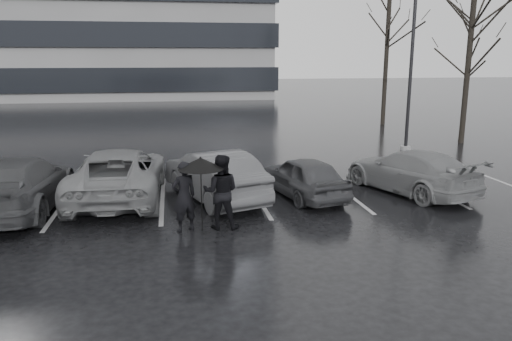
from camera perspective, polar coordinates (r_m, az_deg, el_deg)
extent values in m
plane|color=black|center=(12.77, -0.85, -5.87)|extent=(160.00, 160.00, 0.00)
imported|color=black|center=(14.90, 5.42, -0.70)|extent=(2.27, 3.87, 1.24)
imported|color=#303033|center=(14.61, -4.80, -0.52)|extent=(2.92, 4.69, 1.46)
imported|color=#525255|center=(15.15, -15.43, -0.38)|extent=(2.65, 5.47, 1.50)
imported|color=black|center=(14.88, -25.53, -1.46)|extent=(2.24, 5.18, 1.49)
imported|color=#525255|center=(16.06, 17.18, -0.08)|extent=(3.29, 4.92, 1.32)
imported|color=black|center=(12.00, -8.23, -2.97)|extent=(0.74, 0.63, 1.71)
imported|color=black|center=(12.11, -4.04, -2.43)|extent=(1.02, 0.87, 1.83)
cylinder|color=black|center=(11.95, -6.24, -3.33)|extent=(0.02, 0.02, 1.57)
cone|color=black|center=(11.74, -6.35, 0.82)|extent=(1.08, 1.08, 0.28)
sphere|color=black|center=(11.71, -6.36, 1.48)|extent=(0.05, 0.05, 0.05)
cylinder|color=gray|center=(23.36, 16.71, 2.47)|extent=(0.47, 0.47, 0.19)
cylinder|color=black|center=(23.02, 17.39, 12.61)|extent=(0.15, 0.15, 8.43)
cube|color=#A3A3A5|center=(15.36, -21.16, -3.50)|extent=(0.12, 5.00, 0.00)
cube|color=#A3A3A5|center=(15.03, -10.65, -3.18)|extent=(0.12, 5.00, 0.00)
cube|color=#A3A3A5|center=(15.22, -0.04, -2.75)|extent=(0.12, 5.00, 0.00)
cube|color=#A3A3A5|center=(15.91, 9.96, -2.25)|extent=(0.12, 5.00, 0.00)
cube|color=#A3A3A5|center=(17.04, 18.88, -1.75)|extent=(0.12, 5.00, 0.00)
cube|color=#A3A3A5|center=(18.52, 26.53, -1.29)|extent=(0.12, 5.00, 0.00)
cylinder|color=black|center=(25.94, 23.13, 11.67)|extent=(0.26, 0.26, 8.00)
cylinder|color=black|center=(30.67, 23.02, 10.78)|extent=(0.26, 0.26, 7.00)
cylinder|color=black|center=(31.67, 14.69, 12.77)|extent=(0.26, 0.26, 8.50)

